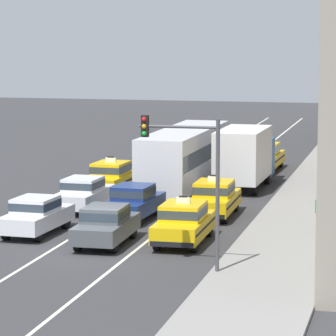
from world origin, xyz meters
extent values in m
plane|color=#353538|center=(0.00, 0.00, 0.00)|extent=(160.00, 160.00, 0.00)
cube|color=silver|center=(-1.60, 20.00, 0.00)|extent=(0.14, 80.00, 0.01)
cube|color=silver|center=(1.60, 20.00, 0.00)|extent=(0.14, 80.00, 0.01)
cube|color=gray|center=(7.20, 15.00, 0.07)|extent=(4.00, 90.00, 0.15)
cylinder|color=black|center=(-3.93, 4.38, 0.32)|extent=(0.27, 0.65, 0.64)
cylinder|color=black|center=(-2.48, 4.30, 0.32)|extent=(0.27, 0.65, 0.64)
cylinder|color=black|center=(-4.07, 1.54, 0.32)|extent=(0.27, 0.65, 0.64)
cylinder|color=black|center=(-2.63, 1.47, 0.32)|extent=(0.27, 0.65, 0.64)
cube|color=silver|center=(-3.28, 2.92, 0.65)|extent=(1.98, 4.39, 0.66)
cube|color=silver|center=(-3.28, 2.82, 1.28)|extent=(1.66, 1.98, 0.60)
cube|color=#2D3842|center=(-3.28, 2.82, 1.28)|extent=(1.68, 2.00, 0.33)
cylinder|color=black|center=(-3.79, 10.14, 0.32)|extent=(0.26, 0.65, 0.64)
cylinder|color=black|center=(-2.35, 10.09, 0.32)|extent=(0.26, 0.65, 0.64)
cylinder|color=black|center=(-3.89, 7.30, 0.32)|extent=(0.26, 0.65, 0.64)
cylinder|color=black|center=(-2.44, 7.25, 0.32)|extent=(0.26, 0.65, 0.64)
cube|color=silver|center=(-3.12, 8.69, 0.65)|extent=(1.90, 4.36, 0.66)
cube|color=silver|center=(-3.12, 8.59, 1.28)|extent=(1.62, 1.95, 0.60)
cube|color=#2D3842|center=(-3.12, 8.59, 1.28)|extent=(1.64, 1.97, 0.33)
cylinder|color=black|center=(-3.95, 15.34, 0.32)|extent=(0.26, 0.65, 0.64)
cylinder|color=black|center=(-2.47, 15.28, 0.32)|extent=(0.26, 0.65, 0.64)
cylinder|color=black|center=(-4.06, 12.28, 0.32)|extent=(0.26, 0.65, 0.64)
cylinder|color=black|center=(-2.58, 12.23, 0.32)|extent=(0.26, 0.65, 0.64)
cube|color=yellow|center=(-3.27, 13.78, 0.67)|extent=(1.96, 4.56, 0.70)
cube|color=black|center=(-3.27, 13.78, 0.72)|extent=(1.97, 4.20, 0.10)
cube|color=yellow|center=(-3.27, 13.63, 1.34)|extent=(1.67, 2.16, 0.64)
cube|color=#2D3842|center=(-3.27, 13.63, 1.34)|extent=(1.70, 2.18, 0.35)
cube|color=white|center=(-3.27, 13.63, 1.78)|extent=(0.56, 0.14, 0.24)
cube|color=black|center=(-3.27, 13.63, 1.93)|extent=(0.32, 0.12, 0.06)
cube|color=black|center=(-3.19, 15.99, 0.42)|extent=(1.71, 0.20, 0.20)
cube|color=black|center=(-3.35, 11.57, 0.42)|extent=(1.71, 0.20, 0.20)
cylinder|color=black|center=(-0.58, 3.04, 0.32)|extent=(0.25, 0.64, 0.64)
cylinder|color=black|center=(0.86, 3.07, 0.32)|extent=(0.25, 0.64, 0.64)
cylinder|color=black|center=(-0.53, 0.20, 0.32)|extent=(0.25, 0.64, 0.64)
cylinder|color=black|center=(0.91, 0.23, 0.32)|extent=(0.25, 0.64, 0.64)
cube|color=#4C5156|center=(0.17, 1.63, 0.65)|extent=(1.83, 4.33, 0.66)
cube|color=#4C5156|center=(0.17, 1.53, 1.28)|extent=(1.59, 1.93, 0.60)
cube|color=#2D3842|center=(0.17, 1.53, 1.28)|extent=(1.61, 1.95, 0.33)
cylinder|color=black|center=(-0.85, 8.51, 0.32)|extent=(0.27, 0.65, 0.64)
cylinder|color=black|center=(0.59, 8.44, 0.32)|extent=(0.27, 0.65, 0.64)
cylinder|color=black|center=(-0.98, 5.67, 0.32)|extent=(0.27, 0.65, 0.64)
cylinder|color=black|center=(0.46, 5.60, 0.32)|extent=(0.27, 0.65, 0.64)
cube|color=navy|center=(-0.19, 7.06, 0.65)|extent=(1.96, 4.38, 0.66)
cube|color=navy|center=(-0.20, 6.96, 1.28)|extent=(1.65, 1.97, 0.60)
cube|color=#2D3842|center=(-0.20, 6.96, 1.28)|extent=(1.67, 1.99, 0.33)
cylinder|color=black|center=(-0.80, 19.30, 0.32)|extent=(0.25, 0.64, 0.64)
cylinder|color=black|center=(1.20, 19.27, 0.32)|extent=(0.25, 0.64, 0.64)
cylinder|color=black|center=(-0.91, 12.58, 0.32)|extent=(0.25, 0.64, 0.64)
cylinder|color=black|center=(1.09, 12.55, 0.32)|extent=(0.25, 0.64, 0.64)
cube|color=silver|center=(0.15, 15.92, 1.77)|extent=(2.68, 11.24, 2.90)
cube|color=#2D3842|center=(0.15, 15.92, 2.02)|extent=(2.69, 10.79, 0.84)
cube|color=black|center=(0.23, 21.47, 2.97)|extent=(2.13, 0.11, 0.36)
cylinder|color=black|center=(2.38, 4.12, 0.32)|extent=(0.25, 0.64, 0.64)
cylinder|color=black|center=(3.85, 4.15, 0.32)|extent=(0.25, 0.64, 0.64)
cylinder|color=black|center=(2.42, 1.07, 0.32)|extent=(0.25, 0.64, 0.64)
cylinder|color=black|center=(3.90, 1.09, 0.32)|extent=(0.25, 0.64, 0.64)
cube|color=yellow|center=(3.14, 2.61, 0.67)|extent=(1.86, 4.52, 0.70)
cube|color=black|center=(3.14, 2.61, 0.72)|extent=(1.88, 4.16, 0.10)
cube|color=yellow|center=(3.14, 2.46, 1.34)|extent=(1.63, 2.12, 0.64)
cube|color=#2D3842|center=(3.14, 2.46, 1.34)|extent=(1.65, 2.14, 0.35)
cube|color=white|center=(3.14, 2.46, 1.78)|extent=(0.56, 0.13, 0.24)
cube|color=black|center=(3.14, 2.46, 1.93)|extent=(0.32, 0.11, 0.06)
cube|color=black|center=(3.11, 4.81, 0.42)|extent=(1.71, 0.16, 0.20)
cube|color=black|center=(3.17, 0.40, 0.42)|extent=(1.71, 0.16, 0.20)
cylinder|color=black|center=(2.44, 10.11, 0.32)|extent=(0.25, 0.64, 0.64)
cylinder|color=black|center=(3.92, 10.14, 0.32)|extent=(0.25, 0.64, 0.64)
cylinder|color=black|center=(2.50, 7.05, 0.32)|extent=(0.25, 0.64, 0.64)
cylinder|color=black|center=(3.98, 7.08, 0.32)|extent=(0.25, 0.64, 0.64)
cube|color=yellow|center=(3.21, 8.59, 0.67)|extent=(1.89, 4.53, 0.70)
cube|color=black|center=(3.21, 8.59, 0.72)|extent=(1.90, 4.17, 0.10)
cube|color=yellow|center=(3.21, 8.44, 1.34)|extent=(1.64, 2.13, 0.64)
cube|color=#2D3842|center=(3.21, 8.44, 1.34)|extent=(1.66, 2.15, 0.35)
cube|color=white|center=(3.21, 8.44, 1.78)|extent=(0.56, 0.13, 0.24)
cube|color=black|center=(3.21, 8.44, 1.93)|extent=(0.32, 0.12, 0.06)
cube|color=black|center=(3.17, 10.80, 0.42)|extent=(1.71, 0.17, 0.20)
cube|color=black|center=(3.25, 6.38, 0.42)|extent=(1.71, 0.17, 0.20)
cylinder|color=black|center=(2.29, 18.78, 0.32)|extent=(0.25, 0.64, 0.64)
cylinder|color=black|center=(4.19, 18.75, 0.32)|extent=(0.25, 0.64, 0.64)
cylinder|color=black|center=(2.21, 14.88, 0.32)|extent=(0.25, 0.64, 0.64)
cylinder|color=black|center=(4.11, 14.85, 0.32)|extent=(0.25, 0.64, 0.64)
cube|color=#194C8C|center=(3.26, 19.75, 1.37)|extent=(2.14, 2.24, 2.10)
cube|color=#2D3842|center=(3.28, 20.82, 1.67)|extent=(1.93, 0.10, 0.76)
cube|color=silver|center=(3.20, 16.49, 1.92)|extent=(2.40, 5.24, 2.70)
cylinder|color=black|center=(2.54, 25.77, 0.32)|extent=(0.26, 0.65, 0.64)
cylinder|color=black|center=(4.02, 25.73, 0.32)|extent=(0.26, 0.65, 0.64)
cylinder|color=black|center=(2.46, 22.71, 0.32)|extent=(0.26, 0.65, 0.64)
cylinder|color=black|center=(3.93, 22.67, 0.32)|extent=(0.26, 0.65, 0.64)
cube|color=yellow|center=(3.24, 24.22, 0.67)|extent=(1.93, 4.55, 0.70)
cube|color=black|center=(3.24, 24.22, 0.72)|extent=(1.94, 4.19, 0.10)
cube|color=yellow|center=(3.23, 24.07, 1.34)|extent=(1.66, 2.15, 0.64)
cube|color=#2D3842|center=(3.23, 24.07, 1.34)|extent=(1.68, 2.17, 0.35)
cube|color=white|center=(3.23, 24.07, 1.78)|extent=(0.56, 0.14, 0.24)
cube|color=black|center=(3.23, 24.07, 1.93)|extent=(0.32, 0.12, 0.06)
cube|color=black|center=(3.30, 26.43, 0.42)|extent=(1.71, 0.19, 0.20)
cube|color=black|center=(3.17, 22.01, 0.42)|extent=(1.71, 0.19, 0.20)
cylinder|color=#473828|center=(8.33, 4.94, 0.60)|extent=(0.24, 0.24, 0.90)
cube|color=#338C4C|center=(8.33, 4.94, 1.32)|extent=(0.36, 0.22, 0.54)
sphere|color=tan|center=(8.33, 4.94, 1.70)|extent=(0.20, 0.20, 0.20)
cylinder|color=#23232D|center=(8.40, 7.60, 0.59)|extent=(0.24, 0.24, 0.88)
cube|color=black|center=(8.40, 7.60, 1.30)|extent=(0.36, 0.22, 0.53)
sphere|color=brown|center=(8.40, 7.60, 1.67)|extent=(0.20, 0.20, 0.20)
cube|color=brown|center=(8.64, 7.60, 0.81)|extent=(0.10, 0.20, 0.28)
cylinder|color=#47474C|center=(5.45, -2.32, 2.75)|extent=(0.14, 0.14, 5.50)
cylinder|color=#47474C|center=(4.05, -2.32, 5.20)|extent=(2.80, 0.10, 0.10)
cube|color=black|center=(2.85, -2.32, 5.20)|extent=(0.24, 0.24, 0.76)
sphere|color=red|center=(2.85, -2.45, 5.45)|extent=(0.16, 0.16, 0.16)
sphere|color=orange|center=(2.85, -2.45, 5.20)|extent=(0.16, 0.16, 0.16)
sphere|color=green|center=(2.85, -2.45, 4.95)|extent=(0.16, 0.16, 0.16)
camera|label=1|loc=(12.02, -36.58, 8.66)|focal=108.97mm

